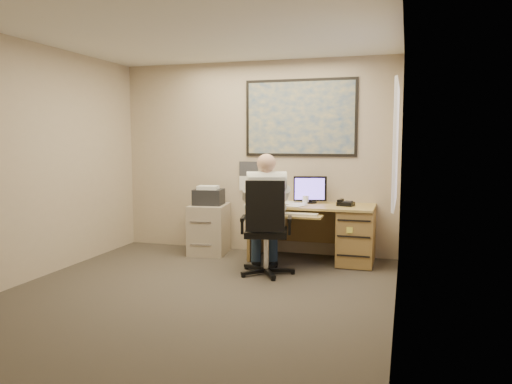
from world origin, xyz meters
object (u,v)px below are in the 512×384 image
(filing_cabinet, at_px, (209,224))
(person, at_px, (267,214))
(desk, at_px, (338,229))
(office_chair, at_px, (264,247))

(filing_cabinet, relative_size, person, 0.67)
(desk, distance_m, person, 1.12)
(desk, relative_size, person, 1.11)
(office_chair, bearing_deg, filing_cabinet, 128.62)
(filing_cabinet, height_order, office_chair, office_chair)
(desk, bearing_deg, filing_cabinet, -179.56)
(filing_cabinet, bearing_deg, desk, -6.85)
(office_chair, distance_m, person, 0.39)
(filing_cabinet, height_order, person, person)
(office_chair, height_order, person, person)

